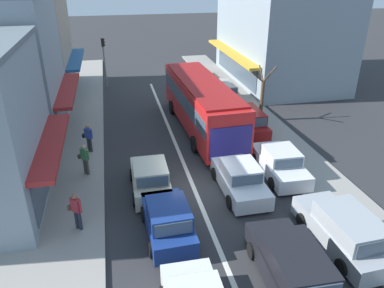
# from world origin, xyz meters

# --- Properties ---
(ground_plane) EXTENTS (140.00, 140.00, 0.00)m
(ground_plane) POSITION_xyz_m (0.00, 0.00, 0.00)
(ground_plane) COLOR #2D2D30
(lane_centre_line) EXTENTS (0.20, 28.00, 0.01)m
(lane_centre_line) POSITION_xyz_m (0.00, 4.00, 0.00)
(lane_centre_line) COLOR silver
(lane_centre_line) RESTS_ON ground
(sidewalk_left) EXTENTS (5.20, 44.00, 0.14)m
(sidewalk_left) POSITION_xyz_m (-6.80, 6.00, 0.07)
(sidewalk_left) COLOR gray
(sidewalk_left) RESTS_ON ground
(kerb_right) EXTENTS (2.80, 44.00, 0.12)m
(kerb_right) POSITION_xyz_m (6.20, 6.00, 0.06)
(kerb_right) COLOR gray
(kerb_right) RESTS_ON ground
(shopfront_far_end) EXTENTS (8.26, 8.53, 8.65)m
(shopfront_far_end) POSITION_xyz_m (-10.18, 17.22, 4.32)
(shopfront_far_end) COLOR gray
(shopfront_far_end) RESTS_ON ground
(building_right_far) EXTENTS (8.94, 12.85, 9.42)m
(building_right_far) POSITION_xyz_m (11.48, 16.84, 4.70)
(building_right_far) COLOR #84939E
(building_right_far) RESTS_ON ground
(city_bus) EXTENTS (3.03, 10.94, 3.23)m
(city_bus) POSITION_xyz_m (2.01, 7.00, 1.88)
(city_bus) COLOR red
(city_bus) RESTS_ON ground
(hatchback_behind_bus_mid) EXTENTS (1.87, 3.73, 1.54)m
(hatchback_behind_bus_mid) POSITION_xyz_m (-2.05, 0.41, 0.71)
(hatchback_behind_bus_mid) COLOR #B7B29E
(hatchback_behind_bus_mid) RESTS_ON ground
(hatchback_behind_bus_near) EXTENTS (1.90, 3.74, 1.54)m
(hatchback_behind_bus_near) POSITION_xyz_m (-1.74, -2.91, 0.71)
(hatchback_behind_bus_near) COLOR navy
(hatchback_behind_bus_near) RESTS_ON ground
(wagon_queue_gap_filler) EXTENTS (2.05, 4.56, 1.58)m
(wagon_queue_gap_filler) POSITION_xyz_m (1.85, -6.28, 0.75)
(wagon_queue_gap_filler) COLOR black
(wagon_queue_gap_filler) RESTS_ON ground
(sedan_adjacent_lane_lead) EXTENTS (1.91, 4.21, 1.47)m
(sedan_adjacent_lane_lead) POSITION_xyz_m (2.04, -0.44, 0.66)
(sedan_adjacent_lane_lead) COLOR silver
(sedan_adjacent_lane_lead) RESTS_ON ground
(parked_wagon_kerb_front) EXTENTS (2.07, 4.56, 1.58)m
(parked_wagon_kerb_front) POSITION_xyz_m (4.58, -4.97, 0.75)
(parked_wagon_kerb_front) COLOR #9EA3A8
(parked_wagon_kerb_front) RESTS_ON ground
(parked_sedan_kerb_second) EXTENTS (2.00, 4.26, 1.47)m
(parked_sedan_kerb_second) POSITION_xyz_m (4.51, 0.58, 0.66)
(parked_sedan_kerb_second) COLOR silver
(parked_sedan_kerb_second) RESTS_ON ground
(parked_wagon_kerb_third) EXTENTS (1.97, 4.52, 1.58)m
(parked_wagon_kerb_third) POSITION_xyz_m (4.66, 6.10, 0.75)
(parked_wagon_kerb_third) COLOR maroon
(parked_wagon_kerb_third) RESTS_ON ground
(parked_wagon_kerb_rear) EXTENTS (2.01, 4.53, 1.58)m
(parked_wagon_kerb_rear) POSITION_xyz_m (4.78, 12.03, 0.75)
(parked_wagon_kerb_rear) COLOR #9EA3A8
(parked_wagon_kerb_rear) RESTS_ON ground
(traffic_light_downstreet) EXTENTS (0.33, 0.24, 4.20)m
(traffic_light_downstreet) POSITION_xyz_m (-3.84, 17.83, 2.85)
(traffic_light_downstreet) COLOR gray
(traffic_light_downstreet) RESTS_ON ground
(street_tree_right) EXTENTS (1.78, 1.87, 3.74)m
(street_tree_right) POSITION_xyz_m (6.34, 7.70, 1.79)
(street_tree_right) COLOR brown
(street_tree_right) RESTS_ON ground
(pedestrian_with_handbag_near) EXTENTS (0.59, 0.51, 1.63)m
(pedestrian_with_handbag_near) POSITION_xyz_m (-4.94, 5.06, 1.07)
(pedestrian_with_handbag_near) COLOR #333338
(pedestrian_with_handbag_near) RESTS_ON sidewalk_left
(pedestrian_browsing_midblock) EXTENTS (0.59, 0.51, 1.63)m
(pedestrian_browsing_midblock) POSITION_xyz_m (-5.20, -1.89, 1.07)
(pedestrian_browsing_midblock) COLOR #232838
(pedestrian_browsing_midblock) RESTS_ON sidewalk_left
(pedestrian_far_walker) EXTENTS (0.59, 0.51, 1.63)m
(pedestrian_far_walker) POSITION_xyz_m (-5.04, 2.51, 1.07)
(pedestrian_far_walker) COLOR #4C4742
(pedestrian_far_walker) RESTS_ON sidewalk_left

